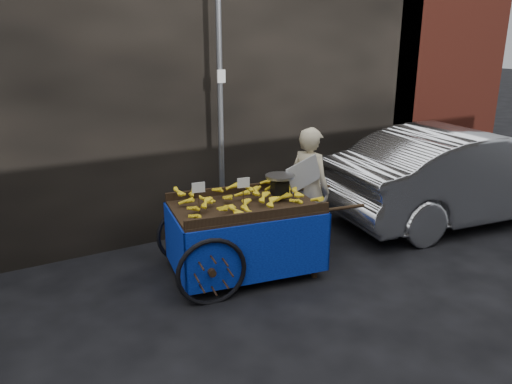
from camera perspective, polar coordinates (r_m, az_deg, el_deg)
ground at (r=6.53m, az=-1.04°, el=-9.32°), size 80.00×80.00×0.00m
building_wall at (r=8.35m, az=-7.63°, el=14.31°), size 13.50×2.00×5.00m
street_pole at (r=7.18m, az=-4.10°, el=9.95°), size 0.12×0.10×4.00m
banana_cart at (r=6.23m, az=-1.81°, el=-2.39°), size 2.61×1.50×1.34m
vendor at (r=7.06m, az=6.17°, el=0.38°), size 0.83×0.73×1.75m
plastic_bag at (r=6.97m, az=6.54°, el=-6.62°), size 0.25×0.20×0.22m
parked_car at (r=8.89m, az=22.93°, el=1.91°), size 4.83×2.23×1.53m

